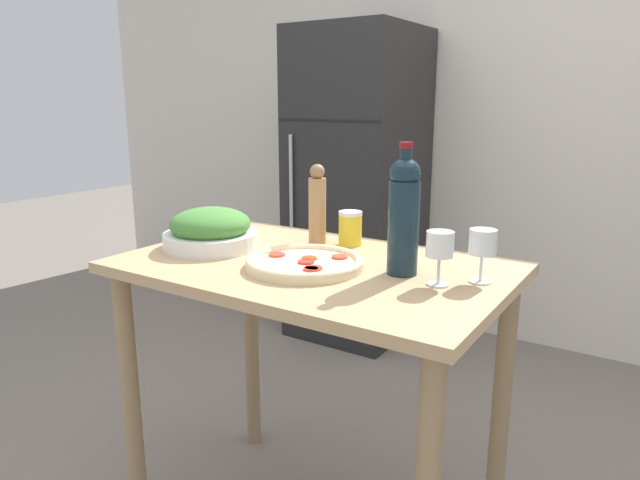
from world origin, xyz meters
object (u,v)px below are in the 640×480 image
at_px(wine_glass_far, 483,244).
at_px(salad_bowl, 211,230).
at_px(homemade_pizza, 305,263).
at_px(salt_canister, 350,228).
at_px(pepper_mill, 317,206).
at_px(wine_bottle, 404,213).
at_px(refrigerator, 358,186).
at_px(wine_glass_near, 440,247).

distance_m(wine_glass_far, salad_bowl, 0.84).
xyz_separation_m(homemade_pizza, salt_canister, (-0.02, 0.30, 0.04)).
relative_size(wine_glass_far, pepper_mill, 0.54).
bearing_deg(wine_glass_far, homemade_pizza, -163.03).
distance_m(salad_bowl, salt_canister, 0.45).
relative_size(wine_bottle, pepper_mill, 1.36).
bearing_deg(refrigerator, wine_glass_near, -54.64).
xyz_separation_m(refrigerator, wine_bottle, (1.00, -1.54, 0.20)).
bearing_deg(wine_bottle, wine_glass_near, -16.93).
relative_size(refrigerator, salad_bowl, 5.90).
bearing_deg(homemade_pizza, salt_canister, 94.72).
distance_m(wine_bottle, wine_glass_far, 0.22).
bearing_deg(salt_canister, wine_glass_far, -18.19).
bearing_deg(salt_canister, wine_glass_near, -30.73).
bearing_deg(salt_canister, wine_bottle, -35.72).
distance_m(pepper_mill, salt_canister, 0.13).
distance_m(wine_glass_near, wine_glass_far, 0.11).
bearing_deg(wine_bottle, salt_canister, 144.28).
bearing_deg(wine_bottle, pepper_mill, 156.85).
xyz_separation_m(salad_bowl, homemade_pizza, (0.38, -0.02, -0.04)).
relative_size(wine_bottle, wine_glass_far, 2.52).
xyz_separation_m(wine_glass_far, pepper_mill, (-0.58, 0.12, 0.02)).
height_order(refrigerator, salt_canister, refrigerator).
bearing_deg(wine_glass_near, pepper_mill, 158.29).
height_order(wine_glass_near, salt_canister, wine_glass_near).
height_order(refrigerator, pepper_mill, refrigerator).
height_order(refrigerator, salad_bowl, refrigerator).
bearing_deg(pepper_mill, wine_glass_far, -11.72).
height_order(wine_glass_far, pepper_mill, pepper_mill).
bearing_deg(wine_glass_near, homemade_pizza, -170.70).
xyz_separation_m(refrigerator, salad_bowl, (0.37, -1.61, 0.09)).
bearing_deg(homemade_pizza, wine_glass_near, 9.30).
relative_size(pepper_mill, salad_bowl, 0.87).
distance_m(wine_glass_far, salt_canister, 0.51).
relative_size(wine_glass_near, salad_bowl, 0.47).
bearing_deg(wine_bottle, salad_bowl, -173.36).
bearing_deg(wine_glass_far, salad_bowl, -172.13).
bearing_deg(wine_glass_far, refrigerator, 128.74).
bearing_deg(wine_glass_near, wine_bottle, 163.07).
relative_size(wine_bottle, wine_glass_near, 2.52).
relative_size(wine_glass_near, wine_glass_far, 1.00).
relative_size(pepper_mill, salt_canister, 2.34).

